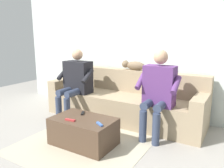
% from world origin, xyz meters
% --- Properties ---
extents(ground_plane, '(8.00, 8.00, 0.00)m').
position_xyz_m(ground_plane, '(0.00, 0.60, 0.00)').
color(ground_plane, gray).
extents(back_wall, '(5.17, 0.06, 2.56)m').
position_xyz_m(back_wall, '(0.00, -0.58, 1.28)').
color(back_wall, silver).
rests_on(back_wall, ground).
extents(couch, '(2.65, 0.76, 0.80)m').
position_xyz_m(couch, '(0.00, -0.14, 0.29)').
color(couch, '#9E896B').
rests_on(couch, ground).
extents(coffee_table, '(0.80, 0.50, 0.35)m').
position_xyz_m(coffee_table, '(0.00, 0.95, 0.18)').
color(coffee_table, '#4C3828').
rests_on(coffee_table, ground).
extents(person_left_seated, '(0.57, 0.50, 1.20)m').
position_xyz_m(person_left_seated, '(-0.72, 0.22, 0.67)').
color(person_left_seated, '#5B3370').
rests_on(person_left_seated, ground).
extents(person_right_seated, '(0.60, 0.58, 1.16)m').
position_xyz_m(person_right_seated, '(0.72, 0.22, 0.65)').
color(person_right_seated, black).
rests_on(person_right_seated, ground).
extents(cat_on_backrest, '(0.58, 0.13, 0.16)m').
position_xyz_m(cat_on_backrest, '(-0.06, -0.38, 0.88)').
color(cat_on_backrest, '#756047').
rests_on(cat_on_backrest, couch).
extents(remote_black, '(0.08, 0.12, 0.02)m').
position_xyz_m(remote_black, '(0.11, 0.82, 0.36)').
color(remote_black, black).
rests_on(remote_black, coffee_table).
extents(remote_blue, '(0.13, 0.09, 0.02)m').
position_xyz_m(remote_blue, '(-0.30, 1.02, 0.36)').
color(remote_blue, '#3860B7').
rests_on(remote_blue, coffee_table).
extents(remote_red, '(0.14, 0.05, 0.02)m').
position_xyz_m(remote_red, '(0.09, 1.09, 0.36)').
color(remote_red, '#B73333').
rests_on(remote_red, coffee_table).
extents(floor_rug, '(1.56, 1.74, 0.01)m').
position_xyz_m(floor_rug, '(0.00, 0.83, 0.00)').
color(floor_rug, '#B7AD93').
rests_on(floor_rug, ground).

